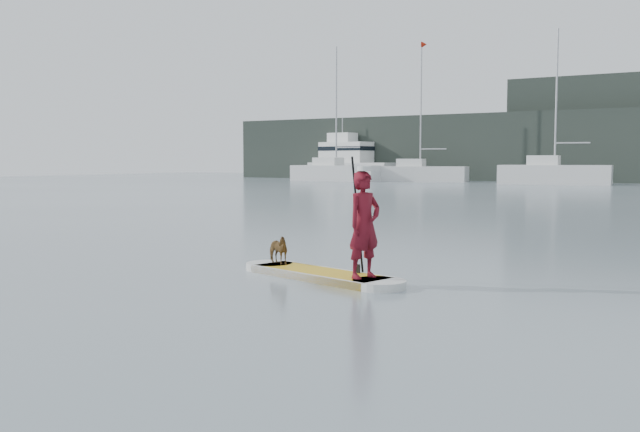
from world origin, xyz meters
The scene contains 11 objects.
ground centered at (0.00, 0.00, 0.00)m, with size 140.00×140.00×0.00m, color slate.
paddleboard centered at (-3.62, -1.54, 0.06)m, with size 3.23×1.40×0.12m.
paddler centered at (-2.70, -1.77, 0.92)m, with size 0.59×0.38×1.61m, color maroon.
white_cap centered at (-2.70, -1.77, 1.76)m, with size 0.22×0.22×0.07m, color silver.
dog centered at (-4.64, -1.29, 0.37)m, with size 0.27×0.59×0.50m, color brown.
paddle centered at (-3.01, -1.42, 0.80)m, with size 0.11×0.30×2.00m.
sailboat_a centered at (-29.74, 43.59, 0.82)m, with size 8.17×2.73×11.78m.
sailboat_b centered at (-22.76, 46.08, 0.83)m, with size 8.36×3.85×11.97m.
sailboat_c centered at (-11.14, 45.06, 0.88)m, with size 8.50×3.67×11.83m.
motor_yacht_b centered at (-31.23, 48.94, 1.66)m, with size 9.24×4.06×5.91m.
shore_building_west centered at (-10.00, 54.00, 4.50)m, with size 14.00×4.00×9.00m, color black.
Camera 1 is at (2.28, -11.15, 1.89)m, focal length 40.00 mm.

